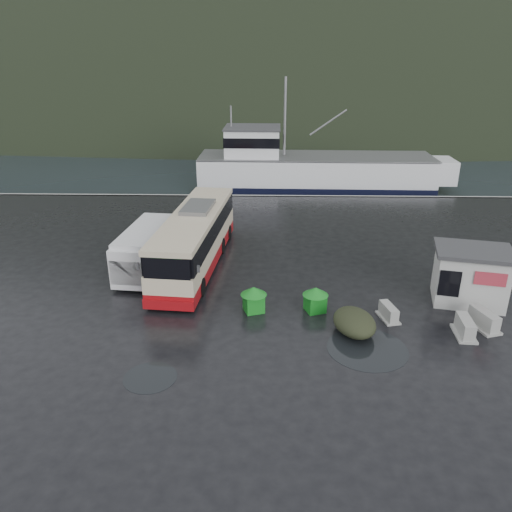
{
  "coord_description": "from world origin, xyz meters",
  "views": [
    {
      "loc": [
        0.73,
        -23.22,
        11.99
      ],
      "look_at": [
        0.16,
        1.72,
        1.7
      ],
      "focal_mm": 35.0,
      "sensor_mm": 36.0,
      "label": 1
    }
  ],
  "objects_px": {
    "jersey_barrier_a": "(388,319)",
    "jersey_barrier_b": "(463,335)",
    "dome_tent": "(354,332)",
    "fishing_trawler": "(315,176)",
    "jersey_barrier_c": "(482,327)",
    "waste_bin_left": "(254,311)",
    "waste_bin_right": "(315,311)",
    "coach_bus": "(197,265)",
    "ticket_kiosk": "(466,301)",
    "white_van": "(149,270)"
  },
  "relations": [
    {
      "from": "waste_bin_right",
      "to": "jersey_barrier_c",
      "type": "height_order",
      "value": "waste_bin_right"
    },
    {
      "from": "waste_bin_left",
      "to": "jersey_barrier_a",
      "type": "bearing_deg",
      "value": -5.64
    },
    {
      "from": "white_van",
      "to": "jersey_barrier_c",
      "type": "distance_m",
      "value": 18.17
    },
    {
      "from": "jersey_barrier_b",
      "to": "waste_bin_right",
      "type": "bearing_deg",
      "value": 162.02
    },
    {
      "from": "dome_tent",
      "to": "waste_bin_left",
      "type": "bearing_deg",
      "value": 157.6
    },
    {
      "from": "ticket_kiosk",
      "to": "fishing_trawler",
      "type": "bearing_deg",
      "value": 113.82
    },
    {
      "from": "jersey_barrier_c",
      "to": "waste_bin_left",
      "type": "bearing_deg",
      "value": 172.71
    },
    {
      "from": "coach_bus",
      "to": "waste_bin_right",
      "type": "relative_size",
      "value": 9.6
    },
    {
      "from": "ticket_kiosk",
      "to": "jersey_barrier_c",
      "type": "bearing_deg",
      "value": -81.29
    },
    {
      "from": "dome_tent",
      "to": "waste_bin_right",
      "type": "bearing_deg",
      "value": 129.14
    },
    {
      "from": "coach_bus",
      "to": "white_van",
      "type": "xyz_separation_m",
      "value": [
        -2.72,
        -0.93,
        0.0
      ]
    },
    {
      "from": "coach_bus",
      "to": "fishing_trawler",
      "type": "distance_m",
      "value": 25.2
    },
    {
      "from": "white_van",
      "to": "waste_bin_left",
      "type": "xyz_separation_m",
      "value": [
        6.34,
        -4.78,
        0.0
      ]
    },
    {
      "from": "dome_tent",
      "to": "fishing_trawler",
      "type": "relative_size",
      "value": 0.09
    },
    {
      "from": "white_van",
      "to": "jersey_barrier_c",
      "type": "xyz_separation_m",
      "value": [
        17.09,
        -6.15,
        0.0
      ]
    },
    {
      "from": "coach_bus",
      "to": "jersey_barrier_c",
      "type": "height_order",
      "value": "coach_bus"
    },
    {
      "from": "dome_tent",
      "to": "ticket_kiosk",
      "type": "distance_m",
      "value": 7.06
    },
    {
      "from": "jersey_barrier_a",
      "to": "jersey_barrier_c",
      "type": "height_order",
      "value": "jersey_barrier_c"
    },
    {
      "from": "coach_bus",
      "to": "jersey_barrier_c",
      "type": "xyz_separation_m",
      "value": [
        14.37,
        -7.08,
        0.0
      ]
    },
    {
      "from": "waste_bin_right",
      "to": "jersey_barrier_a",
      "type": "height_order",
      "value": "waste_bin_right"
    },
    {
      "from": "waste_bin_left",
      "to": "waste_bin_right",
      "type": "distance_m",
      "value": 3.04
    },
    {
      "from": "waste_bin_left",
      "to": "waste_bin_right",
      "type": "bearing_deg",
      "value": 1.31
    },
    {
      "from": "dome_tent",
      "to": "jersey_barrier_c",
      "type": "relative_size",
      "value": 1.5
    },
    {
      "from": "white_van",
      "to": "jersey_barrier_b",
      "type": "distance_m",
      "value": 17.38
    },
    {
      "from": "coach_bus",
      "to": "waste_bin_left",
      "type": "relative_size",
      "value": 9.42
    },
    {
      "from": "waste_bin_right",
      "to": "jersey_barrier_a",
      "type": "xyz_separation_m",
      "value": [
        3.47,
        -0.71,
        0.0
      ]
    },
    {
      "from": "coach_bus",
      "to": "dome_tent",
      "type": "relative_size",
      "value": 4.75
    },
    {
      "from": "waste_bin_right",
      "to": "fishing_trawler",
      "type": "distance_m",
      "value": 29.21
    },
    {
      "from": "jersey_barrier_c",
      "to": "fishing_trawler",
      "type": "xyz_separation_m",
      "value": [
        -5.2,
        30.55,
        0.0
      ]
    },
    {
      "from": "dome_tent",
      "to": "jersey_barrier_b",
      "type": "relative_size",
      "value": 1.56
    },
    {
      "from": "waste_bin_right",
      "to": "waste_bin_left",
      "type": "bearing_deg",
      "value": -178.69
    },
    {
      "from": "coach_bus",
      "to": "jersey_barrier_b",
      "type": "distance_m",
      "value": 15.36
    },
    {
      "from": "jersey_barrier_c",
      "to": "coach_bus",
      "type": "bearing_deg",
      "value": 153.77
    },
    {
      "from": "waste_bin_right",
      "to": "dome_tent",
      "type": "relative_size",
      "value": 0.49
    },
    {
      "from": "coach_bus",
      "to": "fishing_trawler",
      "type": "relative_size",
      "value": 0.44
    },
    {
      "from": "jersey_barrier_c",
      "to": "dome_tent",
      "type": "bearing_deg",
      "value": -174.89
    },
    {
      "from": "fishing_trawler",
      "to": "coach_bus",
      "type": "bearing_deg",
      "value": -110.19
    },
    {
      "from": "waste_bin_right",
      "to": "ticket_kiosk",
      "type": "height_order",
      "value": "ticket_kiosk"
    },
    {
      "from": "coach_bus",
      "to": "jersey_barrier_a",
      "type": "height_order",
      "value": "coach_bus"
    },
    {
      "from": "waste_bin_right",
      "to": "fishing_trawler",
      "type": "height_order",
      "value": "fishing_trawler"
    },
    {
      "from": "waste_bin_left",
      "to": "ticket_kiosk",
      "type": "distance_m",
      "value": 11.02
    },
    {
      "from": "dome_tent",
      "to": "ticket_kiosk",
      "type": "height_order",
      "value": "ticket_kiosk"
    },
    {
      "from": "jersey_barrier_a",
      "to": "jersey_barrier_b",
      "type": "relative_size",
      "value": 0.86
    },
    {
      "from": "ticket_kiosk",
      "to": "fishing_trawler",
      "type": "relative_size",
      "value": 0.13
    },
    {
      "from": "fishing_trawler",
      "to": "dome_tent",
      "type": "bearing_deg",
      "value": -90.5
    },
    {
      "from": "dome_tent",
      "to": "jersey_barrier_c",
      "type": "distance_m",
      "value": 6.12
    },
    {
      "from": "dome_tent",
      "to": "jersey_barrier_a",
      "type": "height_order",
      "value": "dome_tent"
    },
    {
      "from": "jersey_barrier_b",
      "to": "jersey_barrier_a",
      "type": "bearing_deg",
      "value": 155.44
    },
    {
      "from": "dome_tent",
      "to": "jersey_barrier_b",
      "type": "height_order",
      "value": "dome_tent"
    },
    {
      "from": "jersey_barrier_a",
      "to": "fishing_trawler",
      "type": "height_order",
      "value": "fishing_trawler"
    }
  ]
}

